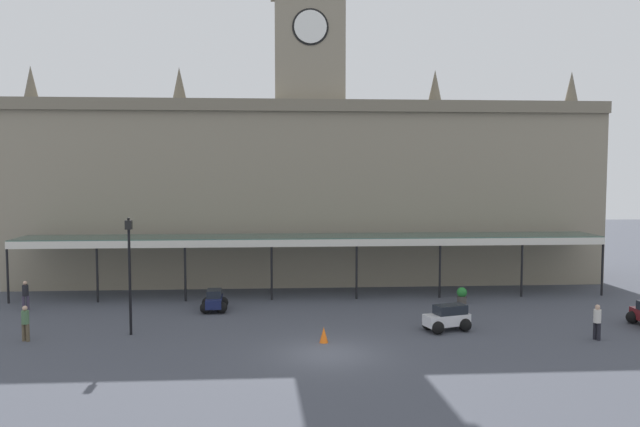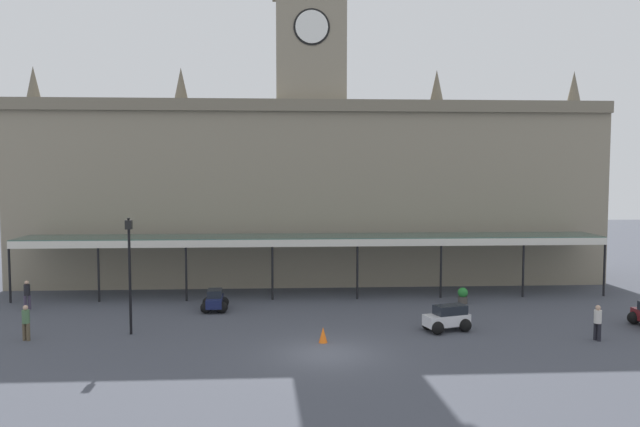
# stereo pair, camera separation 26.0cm
# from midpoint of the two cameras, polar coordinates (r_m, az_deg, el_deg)

# --- Properties ---
(ground_plane) EXTENTS (140.00, 140.00, 0.00)m
(ground_plane) POSITION_cam_midpoint_polar(r_m,az_deg,el_deg) (26.58, 0.49, -13.19)
(ground_plane) COLOR #434751
(station_building) EXTENTS (40.90, 7.21, 21.66)m
(station_building) POSITION_cam_midpoint_polar(r_m,az_deg,el_deg) (43.58, -1.22, 2.85)
(station_building) COLOR gray
(station_building) RESTS_ON ground
(entrance_canopy) EXTENTS (36.75, 3.26, 3.79)m
(entrance_canopy) POSITION_cam_midpoint_polar(r_m,az_deg,el_deg) (37.99, -0.85, -2.38)
(entrance_canopy) COLOR #38564C
(entrance_canopy) RESTS_ON ground
(car_white_estate) EXTENTS (2.41, 1.95, 1.27)m
(car_white_estate) POSITION_cam_midpoint_polar(r_m,az_deg,el_deg) (30.73, 11.77, -9.81)
(car_white_estate) COLOR silver
(car_white_estate) RESTS_ON ground
(car_navy_sedan) EXTENTS (1.59, 2.09, 1.19)m
(car_navy_sedan) POSITION_cam_midpoint_polar(r_m,az_deg,el_deg) (34.81, -10.23, -8.26)
(car_navy_sedan) COLOR #19214C
(car_navy_sedan) RESTS_ON ground
(pedestrian_crossing_forecourt) EXTENTS (0.34, 0.38, 1.67)m
(pedestrian_crossing_forecourt) POSITION_cam_midpoint_polar(r_m,az_deg,el_deg) (31.16, 24.64, -9.25)
(pedestrian_crossing_forecourt) COLOR black
(pedestrian_crossing_forecourt) RESTS_ON ground
(pedestrian_beside_cars) EXTENTS (0.38, 0.34, 1.67)m
(pedestrian_beside_cars) POSITION_cam_midpoint_polar(r_m,az_deg,el_deg) (31.37, -26.43, -9.22)
(pedestrian_beside_cars) COLOR brown
(pedestrian_beside_cars) RESTS_ON ground
(pedestrian_near_entrance) EXTENTS (0.37, 0.34, 1.67)m
(pedestrian_near_entrance) POSITION_cam_midpoint_polar(r_m,az_deg,el_deg) (38.23, -26.39, -6.89)
(pedestrian_near_entrance) COLOR #3F384C
(pedestrian_near_entrance) RESTS_ON ground
(victorian_lamppost) EXTENTS (0.30, 0.30, 5.68)m
(victorian_lamppost) POSITION_cam_midpoint_polar(r_m,az_deg,el_deg) (30.24, -17.90, -4.53)
(victorian_lamppost) COLOR black
(victorian_lamppost) RESTS_ON ground
(traffic_cone) EXTENTS (0.40, 0.40, 0.73)m
(traffic_cone) POSITION_cam_midpoint_polar(r_m,az_deg,el_deg) (28.11, 0.09, -11.46)
(traffic_cone) COLOR orange
(traffic_cone) RESTS_ON ground
(planter_forecourt_centre) EXTENTS (0.60, 0.60, 0.96)m
(planter_forecourt_centre) POSITION_cam_midpoint_polar(r_m,az_deg,el_deg) (37.09, 13.14, -7.57)
(planter_forecourt_centre) COLOR #47423D
(planter_forecourt_centre) RESTS_ON ground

